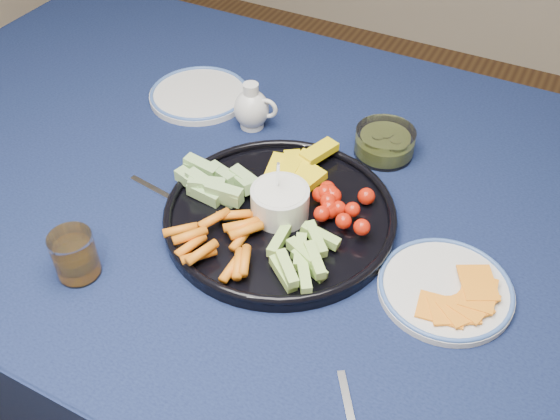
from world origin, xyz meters
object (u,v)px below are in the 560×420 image
at_px(cheese_plate, 446,287).
at_px(side_plate_extra, 199,94).
at_px(juice_tumbler, 75,257).
at_px(dining_table, 252,204).
at_px(creamer_pitcher, 252,109).
at_px(crudite_platter, 278,211).
at_px(pickle_bowl, 384,144).

height_order(cheese_plate, side_plate_extra, cheese_plate).
bearing_deg(juice_tumbler, dining_table, 71.90).
bearing_deg(creamer_pitcher, juice_tumbler, -95.87).
distance_m(creamer_pitcher, side_plate_extra, 0.16).
relative_size(crudite_platter, side_plate_extra, 1.85).
bearing_deg(cheese_plate, juice_tumbler, -156.44).
distance_m(pickle_bowl, juice_tumbler, 0.59).
xyz_separation_m(pickle_bowl, cheese_plate, (0.20, -0.28, -0.01)).
xyz_separation_m(cheese_plate, side_plate_extra, (-0.62, 0.28, -0.00)).
bearing_deg(side_plate_extra, juice_tumbler, -78.38).
xyz_separation_m(dining_table, cheese_plate, (0.41, -0.12, 0.10)).
bearing_deg(juice_tumbler, side_plate_extra, 101.62).
bearing_deg(pickle_bowl, juice_tumbler, -121.98).
distance_m(creamer_pitcher, cheese_plate, 0.53).
bearing_deg(pickle_bowl, dining_table, -141.69).
bearing_deg(crudite_platter, pickle_bowl, 70.12).
relative_size(creamer_pitcher, juice_tumbler, 1.23).
bearing_deg(dining_table, crudite_platter, -41.55).
bearing_deg(crudite_platter, cheese_plate, -4.05).
distance_m(crudite_platter, pickle_bowl, 0.27).
xyz_separation_m(crudite_platter, cheese_plate, (0.30, -0.02, -0.01)).
bearing_deg(cheese_plate, crudite_platter, 175.95).
bearing_deg(cheese_plate, dining_table, 163.82).
height_order(creamer_pitcher, side_plate_extra, creamer_pitcher).
xyz_separation_m(juice_tumbler, side_plate_extra, (-0.10, 0.50, -0.03)).
height_order(dining_table, pickle_bowl, pickle_bowl).
height_order(pickle_bowl, side_plate_extra, pickle_bowl).
distance_m(crudite_platter, side_plate_extra, 0.41).
xyz_separation_m(dining_table, creamer_pitcher, (-0.06, 0.12, 0.13)).
bearing_deg(creamer_pitcher, crudite_platter, -51.59).
distance_m(dining_table, juice_tumbler, 0.38).
distance_m(creamer_pitcher, juice_tumbler, 0.47).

